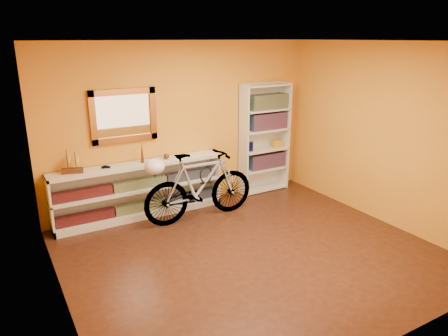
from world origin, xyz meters
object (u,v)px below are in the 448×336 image
helmet (155,167)px  bicycle (200,186)px  console_unit (140,190)px  bookcase (264,138)px

helmet → bicycle: bearing=-1.0°
console_unit → bicycle: bearing=-35.4°
console_unit → bicycle: size_ratio=1.45×
console_unit → helmet: 0.73m
bookcase → bicycle: 1.70m
bookcase → helmet: bearing=-166.3°
console_unit → helmet: size_ratio=9.06×
bicycle → helmet: bearing=90.0°
bookcase → bicycle: bearing=-160.3°
bookcase → helmet: 2.31m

